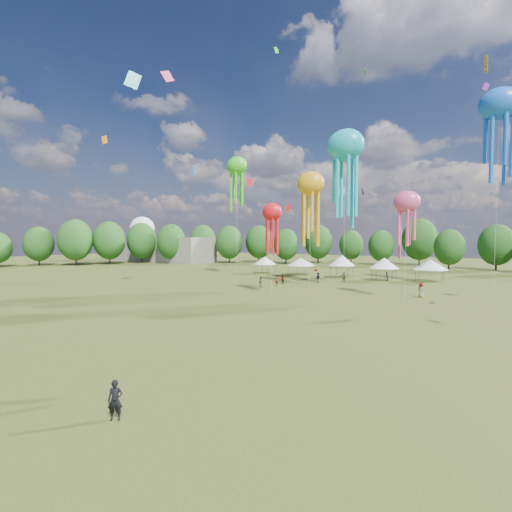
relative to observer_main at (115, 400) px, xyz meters
The scene contains 10 objects.
ground 7.72m from the observer_main, 165.45° to the left, with size 300.00×300.00×0.00m, color #384416.
observer_main is the anchor object (origin of this frame).
spectator_near 40.72m from the observer_main, 113.49° to the left, with size 0.76×0.59×1.57m, color gray.
spectators_far 48.93m from the observer_main, 98.89° to the left, with size 22.54×17.04×1.85m.
festival_tents 58.44m from the observer_main, 99.47° to the left, with size 37.53×8.37×4.40m.
show_kites 48.89m from the observer_main, 94.80° to the left, with size 47.36×23.52×28.86m.
small_kites 52.40m from the observer_main, 98.30° to the left, with size 73.14×62.32×46.56m.
treeline 65.67m from the observer_main, 99.94° to the left, with size 201.57×95.24×13.43m.
hangar 108.56m from the observer_main, 137.05° to the left, with size 40.00×12.00×8.00m, color gray.
radome 124.82m from the observer_main, 140.05° to the left, with size 9.00×9.00×16.00m.
Camera 1 is at (19.97, -10.73, 7.45)m, focal length 24.73 mm.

